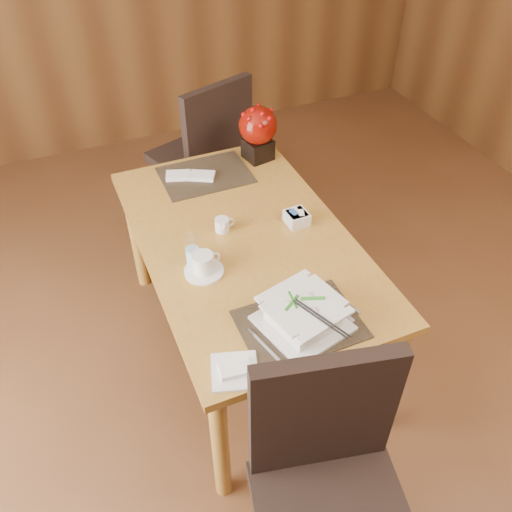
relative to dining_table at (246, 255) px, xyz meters
name	(u,v)px	position (x,y,z in m)	size (l,w,h in m)	color
ground	(296,438)	(0.00, -0.60, -0.65)	(6.00, 6.00, 0.00)	brown
dining_table	(246,255)	(0.00, 0.00, 0.00)	(0.90, 1.50, 0.75)	#B17E31
placemat_near	(300,324)	(0.00, -0.55, 0.10)	(0.45, 0.33, 0.01)	black
placemat_far	(205,175)	(0.00, 0.55, 0.10)	(0.45, 0.33, 0.01)	black
soup_setting	(303,315)	(0.01, -0.56, 0.16)	(0.36, 0.36, 0.12)	white
coffee_cup	(203,265)	(-0.24, -0.13, 0.14)	(0.17, 0.17, 0.09)	white
water_glass	(192,250)	(-0.26, -0.06, 0.17)	(0.06, 0.06, 0.15)	white
creamer_jug	(222,225)	(-0.07, 0.10, 0.13)	(0.09, 0.09, 0.06)	white
sugar_caddy	(297,218)	(0.26, 0.01, 0.13)	(0.10, 0.10, 0.06)	white
berry_decor	(258,130)	(0.32, 0.60, 0.26)	(0.20, 0.20, 0.29)	black
napkins_far	(192,176)	(-0.07, 0.55, 0.11)	(0.25, 0.09, 0.02)	white
bread_plate	(235,371)	(-0.31, -0.66, 0.10)	(0.16, 0.16, 0.01)	white
near_chair	(329,481)	(-0.14, -1.07, -0.05)	(0.59, 0.60, 1.07)	black
far_chair	(207,150)	(0.16, 1.04, -0.06)	(0.62, 0.62, 1.05)	black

